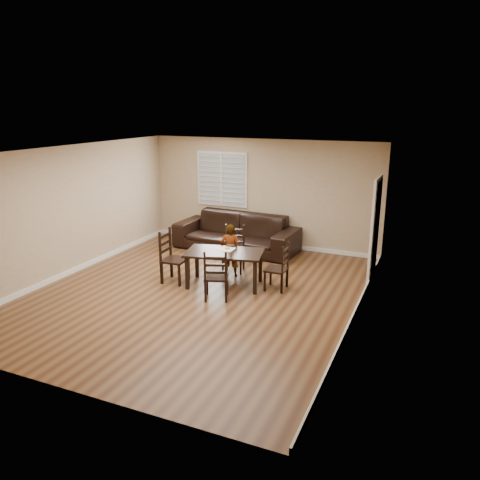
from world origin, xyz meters
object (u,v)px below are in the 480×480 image
chair_far (216,278)px  chair_right (282,269)px  dining_table (225,256)px  chair_left (169,258)px  sofa (236,232)px  chair_near (234,250)px  donut (227,248)px  child (230,250)px

chair_far → chair_right: chair_far is taller
dining_table → chair_left: 1.17m
chair_far → dining_table: bearing=-98.1°
sofa → dining_table: bearing=-68.4°
chair_near → sofa: (-0.56, 1.35, -0.01)m
donut → chair_right: bearing=2.7°
dining_table → child: 0.55m
chair_right → sofa: size_ratio=0.31×
donut → dining_table: bearing=-84.1°
chair_far → sofa: size_ratio=0.32×
chair_far → chair_left: chair_left is taller
dining_table → child: child is taller
chair_far → child: size_ratio=0.86×
sofa → chair_right: bearing=-44.5°
chair_near → sofa: size_ratio=0.33×
chair_far → chair_left: 1.44m
sofa → chair_left: bearing=-95.4°
sofa → chair_near: bearing=-64.4°
chair_left → chair_right: bearing=-82.4°
chair_right → child: (-1.24, 0.31, 0.14)m
chair_near → donut: chair_near is taller
dining_table → chair_left: size_ratio=1.52×
chair_near → chair_left: 1.50m
dining_table → donut: (-0.02, 0.17, 0.11)m
chair_left → chair_right: (2.26, 0.45, -0.07)m
child → chair_far: bearing=85.9°
chair_far → sofa: 3.22m
child → donut: bearing=88.0°
chair_left → donut: bearing=-74.2°
chair_right → chair_left: bearing=-80.4°
chair_far → donut: size_ratio=9.94×
chair_near → chair_right: size_ratio=1.06×
dining_table → sofa: bearing=96.1°
dining_table → donut: bearing=83.7°
sofa → donut: bearing=-67.5°
chair_right → sofa: 2.80m
dining_table → donut: size_ratio=16.86×
chair_near → donut: (0.19, -0.77, 0.28)m
chair_left → child: bearing=-57.1°
dining_table → child: bearing=90.0°
chair_right → donut: 1.18m
chair_near → donut: size_ratio=10.18×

